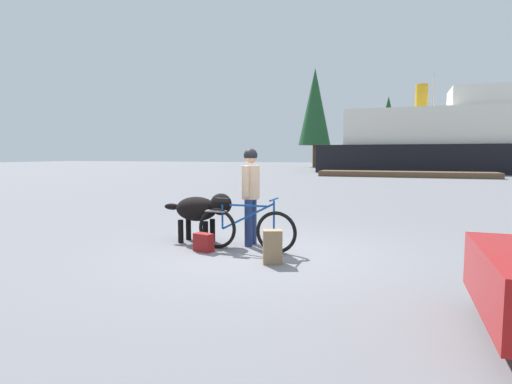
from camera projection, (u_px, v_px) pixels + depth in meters
The scene contains 12 objects.
ground_plane at pixel (261, 253), 6.69m from camera, with size 160.00×160.00×0.00m, color slate.
bicycle at pixel (245, 228), 6.83m from camera, with size 1.76×0.44×0.90m.
person_cyclist at pixel (251, 187), 7.20m from camera, with size 0.32×0.53×1.73m.
dog at pixel (202, 209), 7.45m from camera, with size 1.37×0.53×0.92m.
backpack at pixel (272, 247), 6.04m from camera, with size 0.28×0.20×0.50m, color #8C7251.
handbag_pannier at pixel (204, 242), 6.80m from camera, with size 0.32×0.18×0.30m, color maroon.
dock_pier at pixel (405, 174), 29.79m from camera, with size 12.30×2.40×0.40m, color brown.
ferry_boat at pixel (455, 142), 37.08m from camera, with size 23.62×8.68×8.11m.
sailboat_moored at pixel (430, 167), 37.89m from camera, with size 8.07×2.26×9.07m.
pine_tree_far_left at pixel (315, 107), 52.19m from camera, with size 4.10×4.10×12.65m.
pine_tree_center at pixel (388, 122), 49.32m from camera, with size 2.93×2.93×8.66m.
pine_tree_far_right at pixel (481, 116), 46.25m from camera, with size 4.02×4.02×9.32m.
Camera 1 is at (2.12, -6.22, 1.61)m, focal length 28.56 mm.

